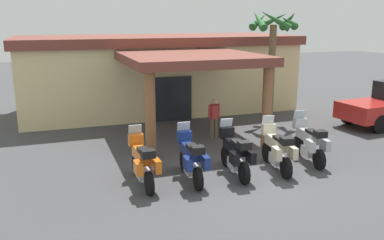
% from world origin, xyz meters
% --- Properties ---
extents(ground_plane, '(80.00, 80.00, 0.00)m').
position_xyz_m(ground_plane, '(0.00, 0.00, 0.00)').
color(ground_plane, '#424244').
extents(motel_building, '(14.23, 11.19, 3.88)m').
position_xyz_m(motel_building, '(0.05, 10.13, 2.00)').
color(motel_building, beige).
rests_on(motel_building, ground_plane).
extents(motorcycle_orange, '(0.70, 2.21, 1.61)m').
position_xyz_m(motorcycle_orange, '(-3.23, 0.40, 0.70)').
color(motorcycle_orange, black).
rests_on(motorcycle_orange, ground_plane).
extents(motorcycle_blue, '(0.73, 2.21, 1.61)m').
position_xyz_m(motorcycle_blue, '(-1.80, 0.23, 0.70)').
color(motorcycle_blue, black).
rests_on(motorcycle_blue, ground_plane).
extents(motorcycle_black, '(0.74, 2.21, 1.61)m').
position_xyz_m(motorcycle_black, '(-0.37, 0.17, 0.70)').
color(motorcycle_black, black).
rests_on(motorcycle_black, ground_plane).
extents(motorcycle_cream, '(0.84, 2.20, 1.61)m').
position_xyz_m(motorcycle_cream, '(1.06, 0.09, 0.70)').
color(motorcycle_cream, black).
rests_on(motorcycle_cream, ground_plane).
extents(motorcycle_silver, '(0.85, 2.20, 1.61)m').
position_xyz_m(motorcycle_silver, '(2.50, 0.39, 0.70)').
color(motorcycle_silver, black).
rests_on(motorcycle_silver, ground_plane).
extents(pedestrian, '(0.52, 0.32, 1.62)m').
position_xyz_m(pedestrian, '(0.65, 4.17, 0.93)').
color(pedestrian, brown).
rests_on(pedestrian, ground_plane).
extents(palm_tree_near_portico, '(2.25, 2.35, 5.20)m').
position_xyz_m(palm_tree_near_portico, '(4.45, 6.19, 3.95)').
color(palm_tree_near_portico, brown).
rests_on(palm_tree_near_portico, ground_plane).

